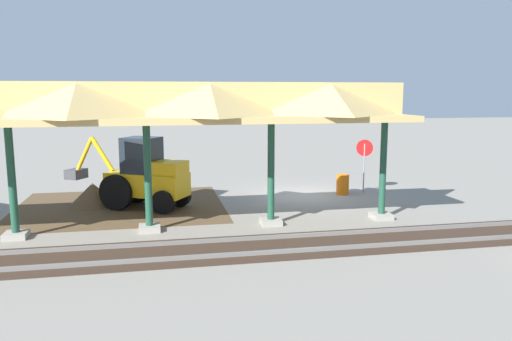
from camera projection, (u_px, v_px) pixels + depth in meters
The scene contains 8 objects.
ground_plane at pixel (304, 195), 22.33m from camera, with size 120.00×120.00×0.00m, color gray.
dirt_work_zone at pixel (120, 206), 20.12m from camera, with size 8.19×7.00×0.01m, color brown.
platform_canopy at pixel (78, 105), 15.52m from camera, with size 21.87×3.20×4.90m.
rail_tracks at pixel (370, 240), 15.46m from camera, with size 60.00×2.58×0.15m.
stop_sign at pixel (364, 154), 22.67m from camera, with size 0.64×0.46×2.44m.
backhoe at pixel (144, 176), 19.75m from camera, with size 5.12×3.72×2.82m.
dirt_mound at pixel (94, 205), 20.33m from camera, with size 3.83×3.83×1.86m, color brown.
traffic_barrel at pixel (343, 184), 22.48m from camera, with size 0.56×0.56×0.90m, color orange.
Camera 1 is at (6.43, 21.03, 4.57)m, focal length 35.00 mm.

